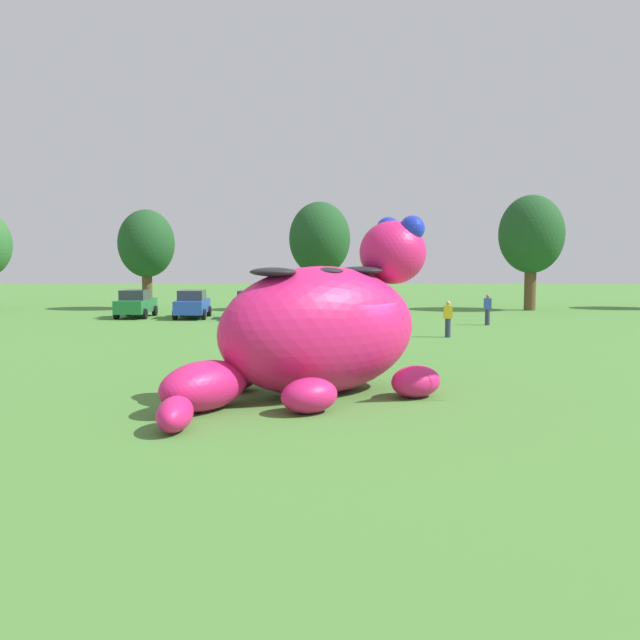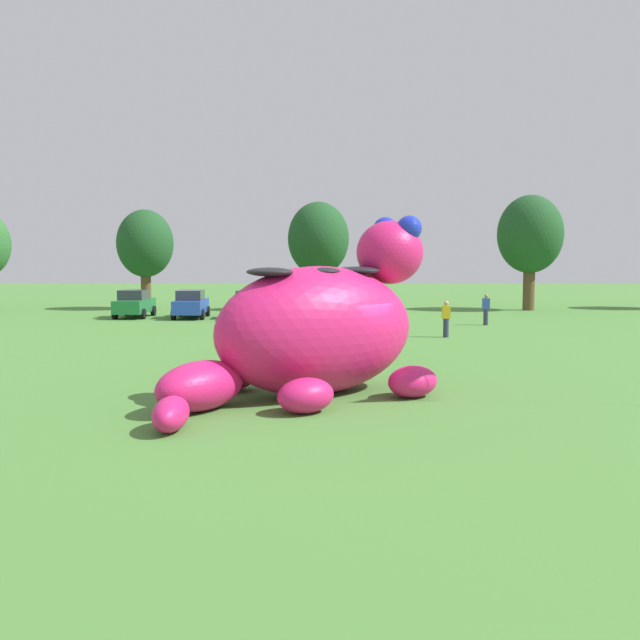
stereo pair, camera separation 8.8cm
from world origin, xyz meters
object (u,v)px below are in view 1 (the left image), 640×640
spectator_near_inflatable (379,337)px  giant_inflatable_creature (320,328)px  car_green (135,304)px  car_red (303,304)px  spectator_by_cars (447,319)px  spectator_mid_field (487,310)px  car_blue (191,304)px  car_yellow (361,304)px  car_black (250,304)px

spectator_near_inflatable → giant_inflatable_creature: bearing=-108.3°
car_green → spectator_near_inflatable: car_green is taller
car_red → spectator_by_cars: bearing=-56.3°
giant_inflatable_creature → spectator_mid_field: giant_inflatable_creature is taller
car_blue → spectator_near_inflatable: bearing=-60.7°
car_red → car_yellow: bearing=2.3°
car_blue → car_red: same height
giant_inflatable_creature → car_green: giant_inflatable_creature is taller
giant_inflatable_creature → spectator_near_inflatable: 6.97m
car_black → spectator_by_cars: size_ratio=2.41×
spectator_by_cars → giant_inflatable_creature: bearing=-113.2°
car_yellow → car_green: bearing=178.3°
car_blue → car_red: size_ratio=0.98×
car_green → spectator_mid_field: size_ratio=2.41×
car_blue → car_yellow: size_ratio=0.97×
car_yellow → spectator_by_cars: 11.11m
car_blue → car_black: size_ratio=1.01×
giant_inflatable_creature → car_black: bearing=99.9°
giant_inflatable_creature → car_red: giant_inflatable_creature is taller
car_blue → car_green: bearing=172.9°
car_red → car_yellow: size_ratio=1.00×
spectator_mid_field → spectator_by_cars: (-3.23, -5.96, 0.00)m
car_yellow → car_black: bearing=-177.5°
car_green → spectator_by_cars: bearing=-32.3°
giant_inflatable_creature → spectator_mid_field: 21.90m
spectator_mid_field → giant_inflatable_creature: bearing=-114.8°
giant_inflatable_creature → car_yellow: 24.62m
car_green → car_blue: (3.57, -0.44, 0.00)m
car_blue → spectator_by_cars: car_blue is taller
spectator_near_inflatable → spectator_mid_field: same height
car_black → spectator_mid_field: bearing=-17.9°
giant_inflatable_creature → car_red: size_ratio=2.02×
car_blue → spectator_near_inflatable: (10.02, -17.88, -0.01)m
car_black → spectator_by_cars: 14.45m
car_black → spectator_by_cars: car_black is taller
car_blue → spectator_by_cars: size_ratio=2.42×
car_blue → spectator_mid_field: size_ratio=2.42×
spectator_by_cars → spectator_mid_field: bearing=61.6°
car_blue → giant_inflatable_creature: bearing=-72.2°
car_black → car_red: same height
giant_inflatable_creature → car_red: (-1.01, 24.33, -0.95)m
spectator_near_inflatable → car_green: bearing=126.6°
spectator_near_inflatable → spectator_mid_field: size_ratio=1.00×
giant_inflatable_creature → car_blue: bearing=107.8°
spectator_by_cars → car_black: bearing=134.7°
car_green → spectator_by_cars: 20.56m
spectator_near_inflatable → spectator_by_cars: same height
car_yellow → spectator_mid_field: bearing=-34.9°
spectator_by_cars → car_red: bearing=123.7°
spectator_mid_field → spectator_by_cars: same height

